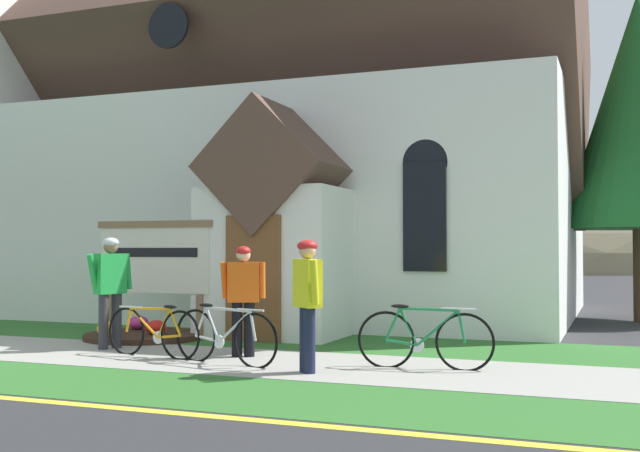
{
  "coord_description": "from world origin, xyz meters",
  "views": [
    {
      "loc": [
        10.21,
        -7.81,
        1.55
      ],
      "look_at": [
        5.85,
        3.46,
        1.9
      ],
      "focal_mm": 43.42,
      "sensor_mm": 36.0,
      "label": 1
    }
  ],
  "objects_px": {
    "bicycle_green": "(424,339)",
    "roadside_conifer": "(639,110)",
    "bicycle_orange": "(224,336)",
    "cyclist_in_blue_jersey": "(243,293)",
    "cyclist_in_white_jersey": "(307,295)",
    "church_sign": "(155,260)",
    "bicycle_yellow": "(153,332)",
    "cyclist_in_red_jersey": "(110,283)"
  },
  "relations": [
    {
      "from": "bicycle_green",
      "to": "roadside_conifer",
      "type": "height_order",
      "value": "roadside_conifer"
    },
    {
      "from": "bicycle_orange",
      "to": "cyclist_in_blue_jersey",
      "type": "relative_size",
      "value": 1.1
    },
    {
      "from": "bicycle_orange",
      "to": "cyclist_in_white_jersey",
      "type": "height_order",
      "value": "cyclist_in_white_jersey"
    },
    {
      "from": "church_sign",
      "to": "bicycle_orange",
      "type": "height_order",
      "value": "church_sign"
    },
    {
      "from": "church_sign",
      "to": "bicycle_orange",
      "type": "xyz_separation_m",
      "value": [
        2.66,
        -2.39,
        -0.96
      ]
    },
    {
      "from": "bicycle_yellow",
      "to": "cyclist_in_blue_jersey",
      "type": "xyz_separation_m",
      "value": [
        1.2,
        0.46,
        0.55
      ]
    },
    {
      "from": "bicycle_orange",
      "to": "cyclist_in_red_jersey",
      "type": "xyz_separation_m",
      "value": [
        -2.39,
        0.76,
        0.63
      ]
    },
    {
      "from": "bicycle_yellow",
      "to": "cyclist_in_blue_jersey",
      "type": "height_order",
      "value": "cyclist_in_blue_jersey"
    },
    {
      "from": "bicycle_yellow",
      "to": "cyclist_in_white_jersey",
      "type": "height_order",
      "value": "cyclist_in_white_jersey"
    },
    {
      "from": "bicycle_orange",
      "to": "cyclist_in_blue_jersey",
      "type": "bearing_deg",
      "value": 96.25
    },
    {
      "from": "bicycle_orange",
      "to": "roadside_conifer",
      "type": "height_order",
      "value": "roadside_conifer"
    },
    {
      "from": "cyclist_in_white_jersey",
      "to": "roadside_conifer",
      "type": "distance_m",
      "value": 10.3
    },
    {
      "from": "church_sign",
      "to": "cyclist_in_white_jersey",
      "type": "distance_m",
      "value": 4.8
    },
    {
      "from": "church_sign",
      "to": "cyclist_in_red_jersey",
      "type": "height_order",
      "value": "church_sign"
    },
    {
      "from": "bicycle_orange",
      "to": "church_sign",
      "type": "bearing_deg",
      "value": 138.05
    },
    {
      "from": "cyclist_in_blue_jersey",
      "to": "cyclist_in_white_jersey",
      "type": "xyz_separation_m",
      "value": [
        1.39,
        -0.98,
        0.05
      ]
    },
    {
      "from": "bicycle_yellow",
      "to": "church_sign",
      "type": "bearing_deg",
      "value": 122.92
    },
    {
      "from": "cyclist_in_red_jersey",
      "to": "bicycle_yellow",
      "type": "bearing_deg",
      "value": -24.88
    },
    {
      "from": "cyclist_in_red_jersey",
      "to": "bicycle_green",
      "type": "bearing_deg",
      "value": -2.26
    },
    {
      "from": "bicycle_yellow",
      "to": "cyclist_in_blue_jersey",
      "type": "relative_size",
      "value": 1.08
    },
    {
      "from": "cyclist_in_white_jersey",
      "to": "roadside_conifer",
      "type": "xyz_separation_m",
      "value": [
        4.05,
        8.8,
        3.52
      ]
    },
    {
      "from": "bicycle_orange",
      "to": "bicycle_green",
      "type": "height_order",
      "value": "bicycle_green"
    },
    {
      "from": "cyclist_in_blue_jersey",
      "to": "cyclist_in_white_jersey",
      "type": "relative_size",
      "value": 0.96
    },
    {
      "from": "bicycle_yellow",
      "to": "roadside_conifer",
      "type": "height_order",
      "value": "roadside_conifer"
    },
    {
      "from": "cyclist_in_blue_jersey",
      "to": "church_sign",
      "type": "bearing_deg",
      "value": 146.86
    },
    {
      "from": "church_sign",
      "to": "cyclist_in_white_jersey",
      "type": "xyz_separation_m",
      "value": [
        3.97,
        -2.67,
        -0.38
      ]
    },
    {
      "from": "cyclist_in_white_jersey",
      "to": "roadside_conifer",
      "type": "relative_size",
      "value": 0.24
    },
    {
      "from": "bicycle_green",
      "to": "cyclist_in_white_jersey",
      "type": "bearing_deg",
      "value": -146.61
    },
    {
      "from": "cyclist_in_blue_jersey",
      "to": "cyclist_in_white_jersey",
      "type": "distance_m",
      "value": 1.7
    },
    {
      "from": "roadside_conifer",
      "to": "cyclist_in_blue_jersey",
      "type": "bearing_deg",
      "value": -124.8
    },
    {
      "from": "bicycle_green",
      "to": "church_sign",
      "type": "bearing_deg",
      "value": 160.79
    },
    {
      "from": "church_sign",
      "to": "bicycle_yellow",
      "type": "height_order",
      "value": "church_sign"
    },
    {
      "from": "cyclist_in_red_jersey",
      "to": "church_sign",
      "type": "bearing_deg",
      "value": 99.62
    },
    {
      "from": "cyclist_in_blue_jersey",
      "to": "roadside_conifer",
      "type": "height_order",
      "value": "roadside_conifer"
    },
    {
      "from": "bicycle_yellow",
      "to": "cyclist_in_blue_jersey",
      "type": "bearing_deg",
      "value": 21.11
    },
    {
      "from": "cyclist_in_blue_jersey",
      "to": "roadside_conifer",
      "type": "distance_m",
      "value": 10.17
    },
    {
      "from": "church_sign",
      "to": "cyclist_in_blue_jersey",
      "type": "xyz_separation_m",
      "value": [
        2.59,
        -1.69,
        -0.43
      ]
    },
    {
      "from": "bicycle_green",
      "to": "cyclist_in_white_jersey",
      "type": "distance_m",
      "value": 1.63
    },
    {
      "from": "bicycle_yellow",
      "to": "cyclist_in_red_jersey",
      "type": "xyz_separation_m",
      "value": [
        -1.12,
        0.52,
        0.65
      ]
    },
    {
      "from": "cyclist_in_blue_jersey",
      "to": "cyclist_in_red_jersey",
      "type": "distance_m",
      "value": 2.31
    },
    {
      "from": "bicycle_orange",
      "to": "roadside_conifer",
      "type": "xyz_separation_m",
      "value": [
        5.35,
        8.52,
        4.11
      ]
    },
    {
      "from": "cyclist_in_blue_jersey",
      "to": "bicycle_yellow",
      "type": "bearing_deg",
      "value": -158.89
    }
  ]
}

